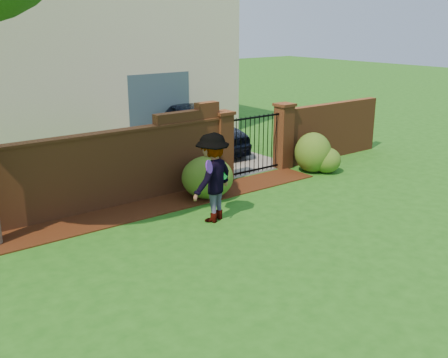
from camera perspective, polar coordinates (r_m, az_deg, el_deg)
ground at (r=9.63m, az=3.00°, el=-8.43°), size 80.00×80.00×0.01m
mulch_bed at (r=11.74m, az=-11.27°, el=-3.86°), size 11.10×1.08×0.03m
brick_wall at (r=11.65m, az=-17.65°, el=0.23°), size 8.70×0.31×2.16m
brick_wall_return at (r=16.55m, az=11.54°, el=5.20°), size 4.00×0.25×1.70m
pillar_left at (r=13.69m, az=-0.15°, el=3.59°), size 0.50×0.50×1.88m
pillar_right at (r=15.10m, az=6.52°, el=4.74°), size 0.50×0.50×1.88m
iron_gate at (r=14.39m, az=3.34°, el=3.80°), size 1.78×0.03×1.60m
driveway at (r=17.72m, az=-5.19°, el=3.45°), size 3.20×8.00×0.01m
house at (r=19.77m, az=-18.21°, el=13.35°), size 12.40×6.40×6.30m
car at (r=17.01m, az=-2.27°, el=5.56°), size 2.55×4.74×1.53m
shrub_left at (r=12.52m, az=-1.82°, el=0.17°), size 1.24×1.24×1.02m
shrub_middle at (r=14.88m, az=9.68°, el=2.88°), size 1.02×1.02×1.13m
shrub_right at (r=14.93m, az=11.11°, el=2.03°), size 0.81×0.81×0.72m
man at (r=10.94m, az=-1.09°, el=0.12°), size 1.40×1.10×1.90m
frisbee_purple at (r=10.41m, az=-1.63°, el=1.34°), size 0.28×0.21×0.27m
frisbee_green at (r=11.17m, az=-0.00°, el=0.62°), size 0.27×0.15×0.27m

